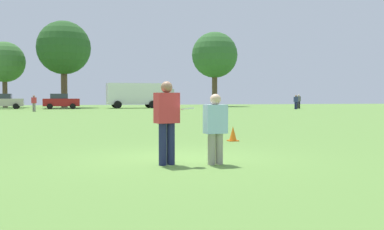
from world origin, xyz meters
name	(u,v)px	position (x,y,z in m)	size (l,w,h in m)	color
ground_plane	(179,159)	(0.00, 0.00, 0.00)	(142.17, 142.17, 0.00)	#608C3D
player_thrower	(167,118)	(-0.43, -0.74, 0.99)	(0.54, 0.39, 1.75)	#1E234C
player_defender	(215,125)	(0.57, -0.93, 0.83)	(0.49, 0.32, 1.49)	gray
frisbee	(188,109)	(-0.01, -0.87, 1.18)	(0.27, 0.27, 0.07)	white
traffic_cone	(233,134)	(2.58, 3.65, 0.23)	(0.32, 0.32, 0.48)	#D8590C
parked_car_center	(4,101)	(-11.12, 46.57, 0.92)	(4.28, 2.37, 1.82)	#B7AD99
parked_car_mid_right	(61,101)	(-4.58, 45.06, 0.92)	(4.28, 2.37, 1.82)	maroon
box_truck	(139,94)	(4.98, 47.05, 1.75)	(8.60, 3.27, 3.18)	white
bystander_sideline_watcher	(299,101)	(23.78, 39.53, 0.99)	(0.55, 0.50, 1.75)	black
bystander_far_jogger	(34,102)	(-6.70, 35.88, 0.91)	(0.50, 0.41, 1.60)	gray
bystander_field_marshal	(296,101)	(22.12, 37.07, 0.94)	(0.47, 0.30, 1.66)	#1E234C
tree_center_elm	(4,62)	(-12.31, 54.76, 6.17)	(5.52, 5.52, 8.97)	brown
tree_east_birch	(64,48)	(-4.42, 51.80, 7.98)	(7.14, 7.14, 11.61)	brown
tree_east_oak	(215,55)	(17.66, 54.87, 7.81)	(6.99, 6.99, 11.36)	brown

